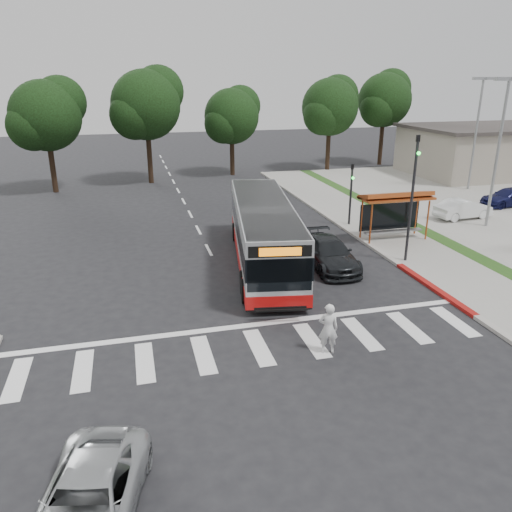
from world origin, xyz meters
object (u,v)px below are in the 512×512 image
object	(u,v)px
transit_bus	(264,234)
dark_sedan	(329,253)
pedestrian	(328,329)
silver_suv_south	(88,503)

from	to	relation	value
transit_bus	dark_sedan	xyz separation A→B (m)	(3.06, -1.26, -0.87)
pedestrian	dark_sedan	xyz separation A→B (m)	(3.24, 7.85, -0.20)
dark_sedan	pedestrian	bearing A→B (deg)	-110.98
transit_bus	pedestrian	world-z (taller)	transit_bus
dark_sedan	transit_bus	bearing A→B (deg)	159.05
pedestrian	dark_sedan	distance (m)	8.49
pedestrian	transit_bus	bearing A→B (deg)	-75.84
transit_bus	silver_suv_south	size ratio (longest dim) A/B	2.75
transit_bus	dark_sedan	size ratio (longest dim) A/B	2.46
silver_suv_south	transit_bus	bearing A→B (deg)	74.80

